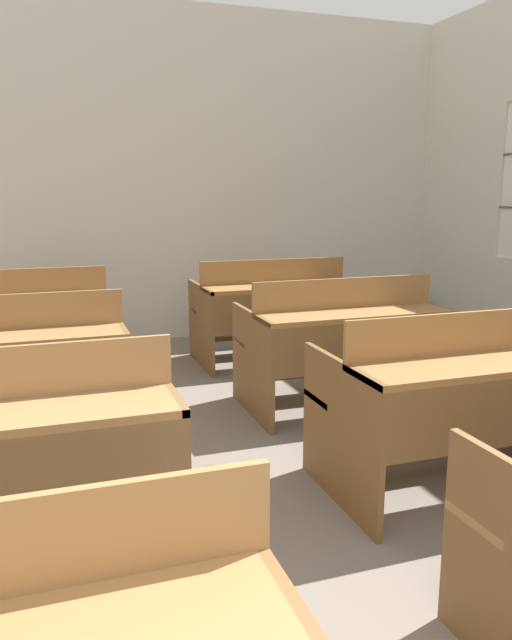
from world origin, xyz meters
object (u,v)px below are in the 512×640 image
at_px(bench_second_left, 3,454).
at_px(bench_back_left, 20,324).
at_px(bench_third_right, 343,339).
at_px(bench_back_right, 274,307).
at_px(bench_second_right, 462,396).
at_px(bench_third_left, 8,367).
at_px(wastepaper_bin, 405,310).

distance_m(bench_second_left, bench_back_left, 2.42).
xyz_separation_m(bench_third_right, bench_back_right, (-0.02, 1.21, 0.00)).
distance_m(bench_second_right, bench_back_right, 2.42).
bearing_deg(bench_back_right, bench_second_left, -128.78).
xyz_separation_m(bench_third_left, bench_third_right, (2.02, -0.00, 0.00)).
relative_size(bench_second_right, bench_third_right, 1.00).
height_order(bench_back_left, wastepaper_bin, bench_back_left).
relative_size(bench_second_right, bench_back_left, 1.00).
bearing_deg(bench_back_left, bench_third_left, -91.36).
xyz_separation_m(bench_second_left, bench_back_left, (-0.00, 2.42, 0.00)).
distance_m(bench_third_left, bench_back_left, 1.19).
xyz_separation_m(bench_second_right, bench_back_right, (-0.03, 2.42, 0.00)).
bearing_deg(wastepaper_bin, bench_back_right, -155.17).
distance_m(bench_second_left, bench_second_right, 1.99).
bearing_deg(bench_back_right, bench_back_left, -179.49).
bearing_deg(bench_third_right, bench_back_left, 148.95).
bearing_deg(bench_third_right, bench_third_left, 179.93).
height_order(bench_third_right, bench_back_left, same).
distance_m(bench_second_left, wastepaper_bin, 4.96).
bearing_deg(wastepaper_bin, bench_second_left, -138.89).
height_order(bench_third_right, wastepaper_bin, bench_third_right).
xyz_separation_m(bench_third_left, wastepaper_bin, (3.77, 2.03, -0.28)).
height_order(bench_second_right, bench_back_left, same).
bearing_deg(bench_back_left, bench_second_left, -89.92).
bearing_deg(bench_back_right, bench_second_right, -89.28).
relative_size(bench_back_left, bench_back_right, 1.00).
xyz_separation_m(bench_second_left, wastepaper_bin, (3.73, 3.26, -0.28)).
bearing_deg(bench_second_right, bench_back_right, 90.72).
bearing_deg(bench_second_left, bench_back_left, 90.08).
height_order(bench_second_left, bench_third_right, same).
relative_size(bench_third_right, bench_back_left, 1.00).
bearing_deg(bench_third_left, bench_back_right, 31.32).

